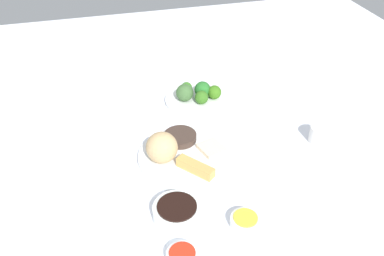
# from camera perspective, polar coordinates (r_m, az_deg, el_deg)

# --- Properties ---
(tabletop) EXTENTS (2.20, 2.20, 0.02)m
(tabletop) POSITION_cam_1_polar(r_m,az_deg,el_deg) (1.12, -0.14, -4.53)
(tabletop) COLOR white
(tabletop) RESTS_ON ground
(main_plate) EXTENTS (0.26, 0.26, 0.02)m
(main_plate) POSITION_cam_1_polar(r_m,az_deg,el_deg) (1.11, -0.63, -3.99)
(main_plate) COLOR white
(main_plate) RESTS_ON tabletop
(rice_scoop) EXTENTS (0.08, 0.08, 0.08)m
(rice_scoop) POSITION_cam_1_polar(r_m,az_deg,el_deg) (1.06, -4.15, -2.67)
(rice_scoop) COLOR tan
(rice_scoop) RESTS_ON main_plate
(spring_roll) EXTENTS (0.09, 0.10, 0.03)m
(spring_roll) POSITION_cam_1_polar(r_m,az_deg,el_deg) (1.05, 0.47, -5.41)
(spring_roll) COLOR #D89E51
(spring_roll) RESTS_ON main_plate
(crab_rangoon_wonton) EXTENTS (0.08, 0.08, 0.01)m
(crab_rangoon_wonton) POSITION_cam_1_polar(r_m,az_deg,el_deg) (1.12, 2.70, -2.76)
(crab_rangoon_wonton) COLOR beige
(crab_rangoon_wonton) RESTS_ON main_plate
(stir_fry_heap) EXTENTS (0.09, 0.09, 0.02)m
(stir_fry_heap) POSITION_cam_1_polar(r_m,az_deg,el_deg) (1.15, -1.64, -1.25)
(stir_fry_heap) COLOR #3E2E27
(stir_fry_heap) RESTS_ON main_plate
(broccoli_plate) EXTENTS (0.22, 0.22, 0.01)m
(broccoli_plate) POSITION_cam_1_polar(r_m,az_deg,el_deg) (1.34, 0.95, 3.89)
(broccoli_plate) COLOR white
(broccoli_plate) RESTS_ON tabletop
(broccoli_floret_0) EXTENTS (0.05, 0.05, 0.05)m
(broccoli_floret_0) POSITION_cam_1_polar(r_m,az_deg,el_deg) (1.33, 1.46, 5.29)
(broccoli_floret_0) COLOR #276C28
(broccoli_floret_0) RESTS_ON broccoli_plate
(broccoli_floret_1) EXTENTS (0.04, 0.04, 0.04)m
(broccoli_floret_1) POSITION_cam_1_polar(r_m,az_deg,el_deg) (1.30, 1.32, 4.22)
(broccoli_floret_1) COLOR #33691D
(broccoli_floret_1) RESTS_ON broccoli_plate
(broccoli_floret_2) EXTENTS (0.04, 0.04, 0.04)m
(broccoli_floret_2) POSITION_cam_1_polar(r_m,az_deg,el_deg) (1.35, -0.77, 5.53)
(broccoli_floret_2) COLOR #377323
(broccoli_floret_2) RESTS_ON broccoli_plate
(broccoli_floret_3) EXTENTS (0.04, 0.04, 0.04)m
(broccoli_floret_3) POSITION_cam_1_polar(r_m,az_deg,el_deg) (1.33, 3.09, 4.92)
(broccoli_floret_3) COLOR #396F1A
(broccoli_floret_3) RESTS_ON broccoli_plate
(broccoli_floret_4) EXTENTS (0.06, 0.06, 0.06)m
(broccoli_floret_4) POSITION_cam_1_polar(r_m,az_deg,el_deg) (1.31, -1.00, 4.85)
(broccoli_floret_4) COLOR #3D6233
(broccoli_floret_4) RESTS_ON broccoli_plate
(soy_sauce_bowl) EXTENTS (0.11, 0.11, 0.04)m
(soy_sauce_bowl) POSITION_cam_1_polar(r_m,az_deg,el_deg) (0.95, -2.06, -11.56)
(soy_sauce_bowl) COLOR white
(soy_sauce_bowl) RESTS_ON tabletop
(soy_sauce_bowl_liquid) EXTENTS (0.09, 0.09, 0.00)m
(soy_sauce_bowl_liquid) POSITION_cam_1_polar(r_m,az_deg,el_deg) (0.93, -2.08, -10.69)
(soy_sauce_bowl_liquid) COLOR black
(soy_sauce_bowl_liquid) RESTS_ON soy_sauce_bowl
(sauce_ramekin_hot_mustard) EXTENTS (0.07, 0.07, 0.03)m
(sauce_ramekin_hot_mustard) POSITION_cam_1_polar(r_m,az_deg,el_deg) (0.95, 7.28, -12.68)
(sauce_ramekin_hot_mustard) COLOR white
(sauce_ramekin_hot_mustard) RESTS_ON tabletop
(sauce_ramekin_hot_mustard_liquid) EXTENTS (0.05, 0.05, 0.00)m
(sauce_ramekin_hot_mustard_liquid) POSITION_cam_1_polar(r_m,az_deg,el_deg) (0.94, 7.34, -12.09)
(sauce_ramekin_hot_mustard_liquid) COLOR yellow
(sauce_ramekin_hot_mustard_liquid) RESTS_ON sauce_ramekin_hot_mustard
(sauce_ramekin_sweet_and_sour_liquid) EXTENTS (0.05, 0.05, 0.00)m
(sauce_ramekin_sweet_and_sour_liquid) POSITION_cam_1_polar(r_m,az_deg,el_deg) (0.87, -1.34, -16.74)
(sauce_ramekin_sweet_and_sour_liquid) COLOR red
(sauce_ramekin_sweet_and_sour_liquid) RESTS_ON sauce_ramekin_sweet_and_sour
(teacup) EXTENTS (0.06, 0.06, 0.05)m
(teacup) POSITION_cam_1_polar(r_m,az_deg,el_deg) (1.21, 17.10, -0.84)
(teacup) COLOR white
(teacup) RESTS_ON tabletop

